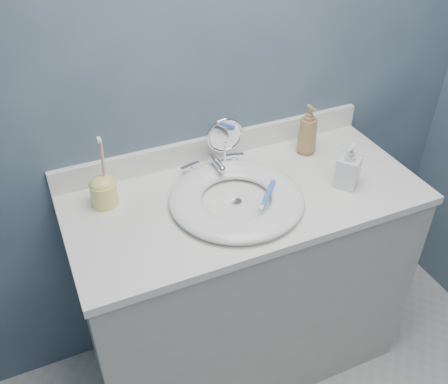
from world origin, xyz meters
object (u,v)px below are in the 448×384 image
toothbrush_holder (103,190)px  soap_bottle_amber (308,130)px  makeup_mirror (225,141)px  soap_bottle_clear (349,165)px

toothbrush_holder → soap_bottle_amber: bearing=0.7°
makeup_mirror → soap_bottle_amber: size_ratio=1.04×
makeup_mirror → toothbrush_holder: bearing=-170.2°
soap_bottle_clear → toothbrush_holder: size_ratio=0.65×
soap_bottle_amber → soap_bottle_clear: (0.02, -0.24, -0.02)m
makeup_mirror → toothbrush_holder: 0.46m
makeup_mirror → soap_bottle_clear: bearing=-33.9°
makeup_mirror → soap_bottle_amber: 0.33m
makeup_mirror → soap_bottle_clear: 0.44m
soap_bottle_amber → toothbrush_holder: 0.78m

